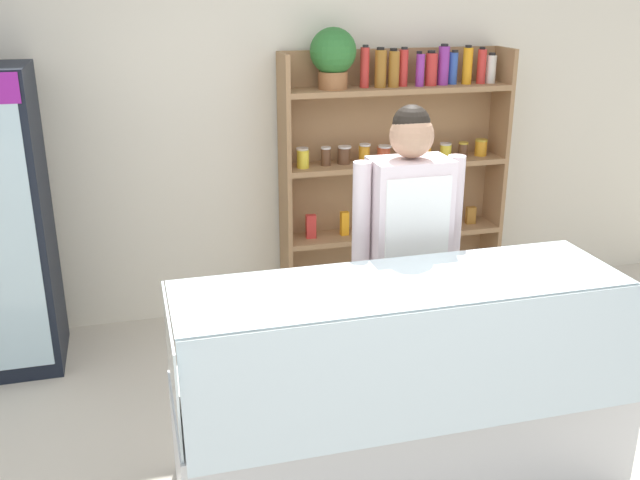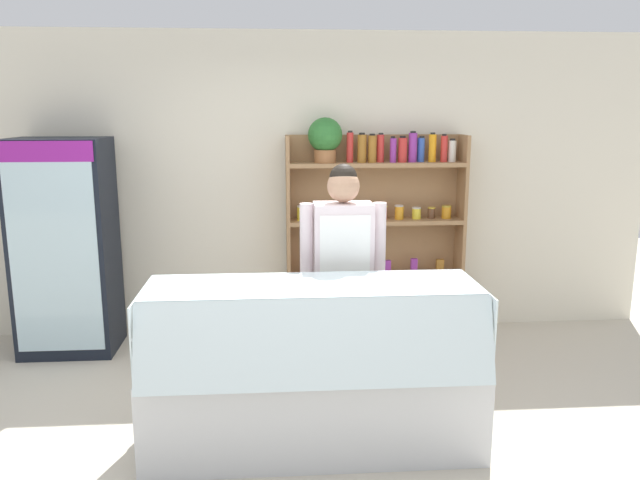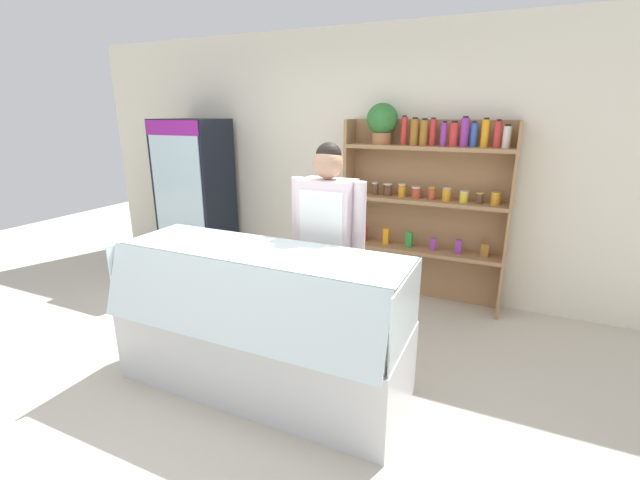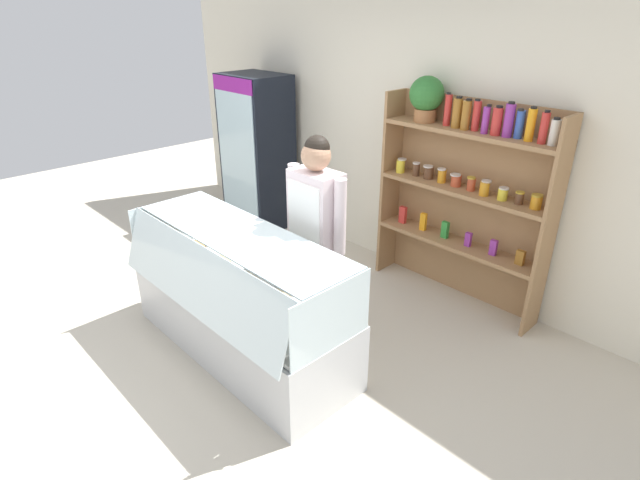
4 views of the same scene
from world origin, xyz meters
name	(u,v)px [view 3 (image 3 of 4)]	position (x,y,z in m)	size (l,w,h in m)	color
ground_plane	(237,389)	(0.00, 0.00, 0.00)	(12.00, 12.00, 0.00)	beige
back_wall	(353,163)	(0.00, 2.26, 1.35)	(6.80, 0.10, 2.70)	silver
drinks_fridge	(196,197)	(-1.82, 1.82, 0.90)	(0.77, 0.59, 1.80)	black
shelving_unit	(419,190)	(0.76, 2.07, 1.14)	(1.59, 0.30, 1.96)	#9E754C
deli_display_case	(261,346)	(0.14, 0.12, 0.31)	(2.00, 0.78, 1.01)	silver
shop_clerk	(327,236)	(0.38, 0.70, 0.99)	(0.59, 0.25, 1.67)	#4C4233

